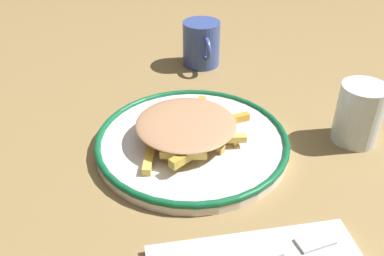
{
  "coord_description": "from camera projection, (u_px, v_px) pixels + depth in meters",
  "views": [
    {
      "loc": [
        0.51,
        -0.12,
        0.39
      ],
      "look_at": [
        0.0,
        0.0,
        0.04
      ],
      "focal_mm": 39.36,
      "sensor_mm": 36.0,
      "label": 1
    }
  ],
  "objects": [
    {
      "name": "fries_heap",
      "position": [
        188.0,
        126.0,
        0.63
      ],
      "size": [
        0.17,
        0.2,
        0.04
      ],
      "color": "orange",
      "rests_on": "plate"
    },
    {
      "name": "coffee_mug",
      "position": [
        201.0,
        44.0,
        0.87
      ],
      "size": [
        0.11,
        0.08,
        0.09
      ],
      "color": "#3B519B",
      "rests_on": "ground_plane"
    },
    {
      "name": "ground_plane",
      "position": [
        192.0,
        147.0,
        0.65
      ],
      "size": [
        2.6,
        2.6,
        0.0
      ],
      "primitive_type": "plane",
      "color": "olive"
    },
    {
      "name": "water_glass",
      "position": [
        359.0,
        114.0,
        0.64
      ],
      "size": [
        0.07,
        0.07,
        0.1
      ],
      "primitive_type": "cylinder",
      "color": "silver",
      "rests_on": "ground_plane"
    },
    {
      "name": "plate",
      "position": [
        192.0,
        141.0,
        0.65
      ],
      "size": [
        0.3,
        0.3,
        0.02
      ],
      "color": "white",
      "rests_on": "ground_plane"
    }
  ]
}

